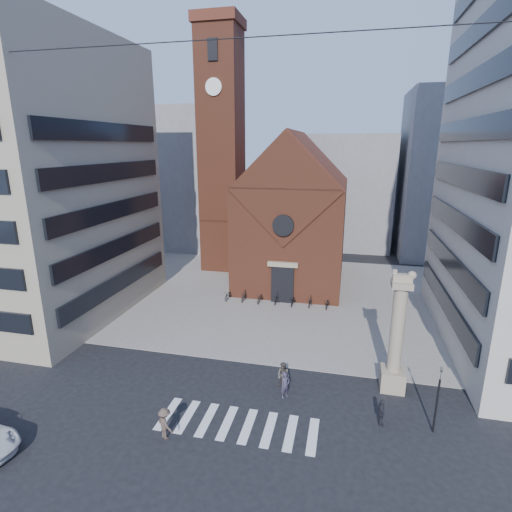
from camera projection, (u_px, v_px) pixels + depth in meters
The scene contains 22 objects.
ground at pixel (242, 394), 27.16m from camera, with size 120.00×120.00×0.00m, color black.
piazza at pixel (285, 295), 44.98m from camera, with size 46.00×30.00×0.05m, color gray.
zebra_crossing at pixel (237, 424), 24.22m from camera, with size 10.20×3.20×0.01m, color white, non-canonical shape.
church at pixel (294, 216), 48.51m from camera, with size 12.00×16.65×18.00m.
campanile at pixel (222, 150), 51.37m from camera, with size 5.50×5.50×31.20m.
building_left at pixel (26, 181), 38.26m from camera, with size 18.00×20.00×26.00m, color gray.
bg_block_left at pixel (187, 179), 66.08m from camera, with size 16.00×14.00×22.00m, color gray.
bg_block_mid at pixel (347, 191), 65.67m from camera, with size 14.00×12.00×18.00m, color gray.
bg_block_right at pixel (459, 176), 58.58m from camera, with size 16.00×14.00×24.00m, color gray.
lion_column at pixel (396, 344), 26.87m from camera, with size 1.63×1.60×8.68m.
traffic_light at pixel (437, 398), 23.00m from camera, with size 0.13×0.16×4.30m.
pedestrian_0 at pixel (285, 385), 26.63m from camera, with size 0.67×0.44×1.84m, color #383246.
pedestrian_1 at pixel (283, 375), 27.67m from camera, with size 0.92×0.72×1.90m, color #4D453E.
pedestrian_2 at pixel (381, 413), 23.95m from camera, with size 1.01×0.42×1.73m, color #28272F.
pedestrian_3 at pixel (165, 424), 22.86m from camera, with size 1.25×0.72×1.94m, color #4E3D34.
scooter_0 at pixel (228, 295), 43.59m from camera, with size 0.66×1.88×0.99m, color black.
scooter_1 at pixel (244, 296), 43.19m from camera, with size 0.52×1.83×1.10m, color black.
scooter_2 at pixel (260, 298), 42.81m from camera, with size 0.66×1.88×0.99m, color black.
scooter_3 at pixel (277, 299), 42.41m from camera, with size 0.52×1.83×1.10m, color black.
scooter_4 at pixel (293, 301), 42.04m from camera, with size 0.66×1.88×0.99m, color black.
scooter_5 at pixel (310, 302), 41.64m from camera, with size 0.52×1.83×1.10m, color black.
scooter_6 at pixel (328, 304), 41.26m from camera, with size 0.66×1.88×0.99m, color black.
Camera 1 is at (6.28, -22.80, 16.37)m, focal length 28.00 mm.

